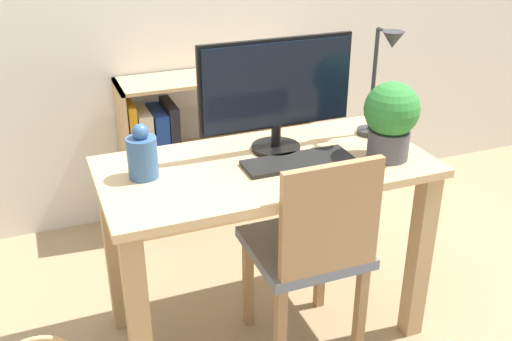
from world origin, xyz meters
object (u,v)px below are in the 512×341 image
monitor (276,89)px  chair (312,247)px  keyboard (298,161)px  desk_lamp (383,74)px  vase (142,155)px  bookshelf (184,160)px  potted_plant (391,118)px

monitor → chair: monitor is taller
monitor → keyboard: 0.27m
keyboard → monitor: bearing=99.7°
monitor → desk_lamp: (0.41, -0.05, 0.02)m
monitor → keyboard: bearing=-80.3°
monitor → chair: size_ratio=0.69×
vase → bookshelf: 1.08m
monitor → vase: monitor is taller
desk_lamp → chair: bearing=-148.8°
potted_plant → desk_lamp: bearing=70.5°
keyboard → chair: 0.31m
desk_lamp → potted_plant: size_ratio=1.51×
potted_plant → bookshelf: (-0.49, 1.07, -0.54)m
keyboard → vase: vase is taller
monitor → bookshelf: 1.07m
vase → desk_lamp: (0.92, 0.00, 0.18)m
desk_lamp → monitor: bearing=173.1°
desk_lamp → potted_plant: 0.21m
vase → chair: 0.68m
desk_lamp → bookshelf: size_ratio=0.44×
monitor → bookshelf: size_ratio=0.60×
vase → monitor: bearing=5.7°
monitor → chair: 0.58m
keyboard → vase: bearing=170.1°
potted_plant → keyboard: bearing=167.3°
keyboard → bookshelf: 1.09m
potted_plant → bookshelf: potted_plant is taller
potted_plant → chair: 0.54m
monitor → bookshelf: monitor is taller
potted_plant → chair: bearing=-168.8°
vase → potted_plant: size_ratio=0.68×
bookshelf → keyboard: bearing=-80.5°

